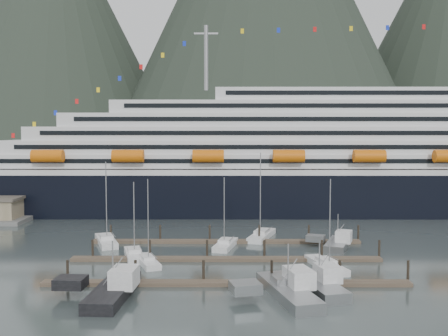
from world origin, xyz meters
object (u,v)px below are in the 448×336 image
(sailboat_f, at_px, (225,245))
(trawler_d, at_px, (318,284))
(trawler_a, at_px, (112,289))
(trawler_c, at_px, (287,290))
(sailboat_a, at_px, (134,255))
(sailboat_e, at_px, (106,241))
(sailboat_b, at_px, (147,262))
(sailboat_h, at_px, (328,273))
(sailboat_g, at_px, (262,236))
(sailboat_d, at_px, (326,265))
(cruise_ship, at_px, (365,163))
(trawler_e, at_px, (337,243))

(sailboat_f, height_order, trawler_d, sailboat_f)
(trawler_a, xyz_separation_m, trawler_c, (21.09, -0.05, -0.04))
(sailboat_a, bearing_deg, sailboat_e, 18.79)
(sailboat_b, xyz_separation_m, sailboat_h, (26.04, -6.17, -0.02))
(sailboat_b, bearing_deg, sailboat_e, 11.74)
(sailboat_a, bearing_deg, sailboat_h, -124.95)
(sailboat_e, bearing_deg, trawler_c, -156.50)
(sailboat_e, bearing_deg, sailboat_a, -166.38)
(sailboat_f, bearing_deg, sailboat_g, -27.72)
(sailboat_d, distance_m, sailboat_e, 39.62)
(sailboat_a, xyz_separation_m, trawler_a, (0.83, -19.93, 0.53))
(sailboat_b, height_order, sailboat_d, sailboat_d)
(sailboat_b, relative_size, sailboat_e, 0.88)
(sailboat_d, height_order, sailboat_g, sailboat_g)
(sailboat_e, height_order, trawler_d, sailboat_e)
(sailboat_h, bearing_deg, sailboat_b, 78.66)
(sailboat_f, xyz_separation_m, sailboat_h, (14.28, -17.58, -0.03))
(sailboat_h, bearing_deg, sailboat_f, 41.08)
(sailboat_d, bearing_deg, sailboat_h, 158.19)
(cruise_ship, distance_m, sailboat_b, 72.71)
(sailboat_f, relative_size, sailboat_h, 1.23)
(sailboat_b, relative_size, trawler_c, 0.92)
(sailboat_e, xyz_separation_m, trawler_e, (40.37, -3.30, 0.41))
(sailboat_g, bearing_deg, trawler_a, 167.89)
(sailboat_a, distance_m, sailboat_d, 29.97)
(trawler_c, distance_m, trawler_e, 29.21)
(sailboat_g, height_order, trawler_c, sailboat_g)
(sailboat_b, xyz_separation_m, trawler_a, (-1.92, -15.62, 0.54))
(sailboat_b, relative_size, sailboat_f, 1.05)
(sailboat_b, distance_m, sailboat_d, 26.60)
(sailboat_d, relative_size, sailboat_h, 1.32)
(sailboat_b, distance_m, trawler_e, 32.82)
(trawler_c, bearing_deg, trawler_e, -37.82)
(sailboat_g, relative_size, trawler_a, 1.19)
(trawler_c, bearing_deg, sailboat_g, -13.15)
(sailboat_d, bearing_deg, sailboat_a, 62.41)
(sailboat_h, bearing_deg, sailboat_a, 72.00)
(cruise_ship, xyz_separation_m, sailboat_a, (-49.67, -50.01, -11.63))
(sailboat_f, height_order, trawler_c, sailboat_f)
(trawler_a, bearing_deg, sailboat_g, -27.07)
(sailboat_f, relative_size, trawler_a, 0.91)
(sailboat_g, bearing_deg, cruise_ship, -20.85)
(sailboat_h, bearing_deg, sailboat_e, 61.94)
(sailboat_g, relative_size, sailboat_h, 1.61)
(sailboat_b, height_order, sailboat_g, sailboat_g)
(sailboat_g, height_order, trawler_d, sailboat_g)
(sailboat_f, height_order, sailboat_h, sailboat_f)
(sailboat_a, xyz_separation_m, sailboat_g, (21.30, 15.05, 0.03))
(sailboat_e, distance_m, sailboat_f, 21.44)
(trawler_d, xyz_separation_m, trawler_e, (7.48, 24.17, -0.03))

